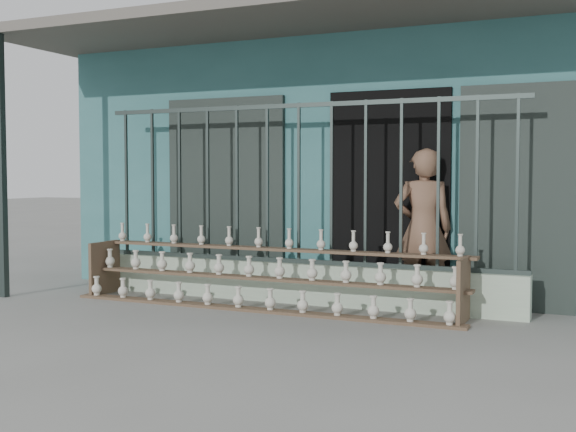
% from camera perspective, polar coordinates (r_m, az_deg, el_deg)
% --- Properties ---
extents(ground, '(60.00, 60.00, 0.00)m').
position_cam_1_polar(ground, '(7.06, -3.33, -8.56)').
color(ground, slate).
extents(workshop_building, '(7.40, 6.60, 3.21)m').
position_cam_1_polar(workshop_building, '(10.84, 6.98, 4.17)').
color(workshop_building, '#32696B').
rests_on(workshop_building, ground).
extents(parapet_wall, '(5.00, 0.20, 0.45)m').
position_cam_1_polar(parapet_wall, '(8.18, 0.86, -5.32)').
color(parapet_wall, '#AEC5A9').
rests_on(parapet_wall, ground).
extents(security_fence, '(5.00, 0.04, 1.80)m').
position_cam_1_polar(security_fence, '(8.09, 0.86, 2.58)').
color(security_fence, '#283330').
rests_on(security_fence, parapet_wall).
extents(shelf_rack, '(4.50, 0.68, 0.85)m').
position_cam_1_polar(shelf_rack, '(7.88, -1.94, -4.65)').
color(shelf_rack, brown).
rests_on(shelf_rack, ground).
extents(elderly_woman, '(0.73, 0.59, 1.73)m').
position_cam_1_polar(elderly_woman, '(7.97, 10.63, -0.97)').
color(elderly_woman, brown).
rests_on(elderly_woman, ground).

